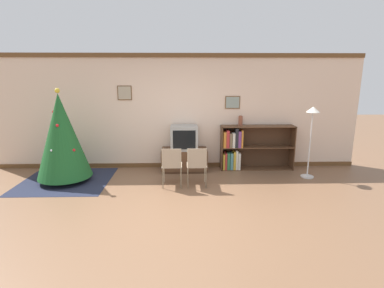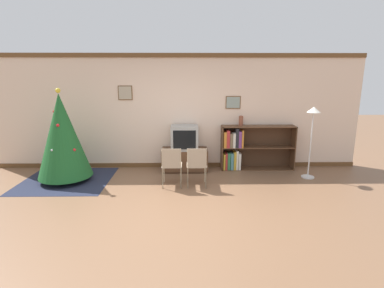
# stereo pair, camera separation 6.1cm
# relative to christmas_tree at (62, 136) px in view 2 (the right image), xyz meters

# --- Properties ---
(ground_plane) EXTENTS (24.00, 24.00, 0.00)m
(ground_plane) POSITION_rel_christmas_tree_xyz_m (2.35, -1.51, -0.98)
(ground_plane) COLOR brown
(wall_back) EXTENTS (8.72, 0.11, 2.70)m
(wall_back) POSITION_rel_christmas_tree_xyz_m (2.35, 0.99, 0.37)
(wall_back) COLOR beige
(wall_back) RESTS_ON ground_plane
(area_rug) EXTENTS (1.84, 1.75, 0.01)m
(area_rug) POSITION_rel_christmas_tree_xyz_m (-0.00, 0.00, -0.97)
(area_rug) COLOR #23283D
(area_rug) RESTS_ON ground_plane
(christmas_tree) EXTENTS (1.10, 1.10, 1.95)m
(christmas_tree) POSITION_rel_christmas_tree_xyz_m (0.00, 0.00, 0.00)
(christmas_tree) COLOR maroon
(christmas_tree) RESTS_ON area_rug
(tv_console) EXTENTS (1.06, 0.54, 0.52)m
(tv_console) POSITION_rel_christmas_tree_xyz_m (2.53, 0.65, -0.72)
(tv_console) COLOR #412A1A
(tv_console) RESTS_ON ground_plane
(television) EXTENTS (0.62, 0.53, 0.55)m
(television) POSITION_rel_christmas_tree_xyz_m (2.53, 0.65, -0.18)
(television) COLOR #9E9E99
(television) RESTS_ON tv_console
(folding_chair_left) EXTENTS (0.40, 0.40, 0.82)m
(folding_chair_left) POSITION_rel_christmas_tree_xyz_m (2.28, -0.40, -0.51)
(folding_chair_left) COLOR tan
(folding_chair_left) RESTS_ON ground_plane
(folding_chair_right) EXTENTS (0.40, 0.40, 0.82)m
(folding_chair_right) POSITION_rel_christmas_tree_xyz_m (2.78, -0.40, -0.51)
(folding_chair_right) COLOR tan
(folding_chair_right) RESTS_ON ground_plane
(bookshelf) EXTENTS (1.73, 0.36, 1.05)m
(bookshelf) POSITION_rel_christmas_tree_xyz_m (3.95, 0.75, -0.47)
(bookshelf) COLOR brown
(bookshelf) RESTS_ON ground_plane
(vase) EXTENTS (0.10, 0.10, 0.23)m
(vase) POSITION_rel_christmas_tree_xyz_m (3.85, 0.80, 0.19)
(vase) COLOR brown
(vase) RESTS_ON bookshelf
(standing_lamp) EXTENTS (0.28, 0.28, 1.56)m
(standing_lamp) POSITION_rel_christmas_tree_xyz_m (5.26, 0.11, 0.22)
(standing_lamp) COLOR silver
(standing_lamp) RESTS_ON ground_plane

